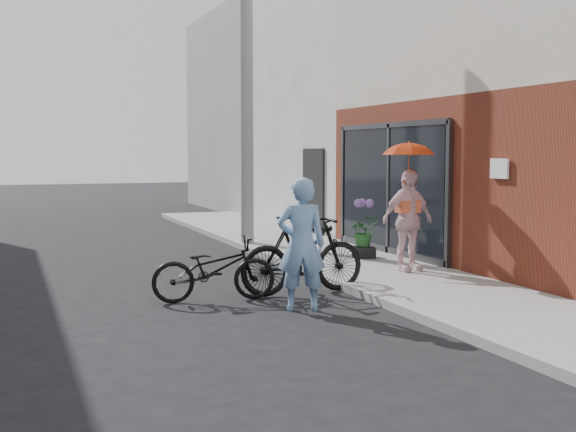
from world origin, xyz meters
TOP-DOWN VIEW (x-y plane):
  - ground at (0.00, 0.00)m, footprint 80.00×80.00m
  - sidewalk at (2.10, 2.00)m, footprint 2.20×24.00m
  - curb at (0.94, 2.00)m, footprint 0.12×24.00m
  - plaster_building at (7.20, 9.00)m, footprint 8.00×6.00m
  - east_building_far at (7.20, 16.00)m, footprint 8.00×8.00m
  - utility_pole at (1.10, 6.00)m, footprint 0.28×0.28m
  - officer at (-0.18, -0.11)m, footprint 0.73×0.58m
  - bike_left at (-1.08, 0.87)m, footprint 1.77×0.78m
  - bike_right at (0.26, 0.89)m, footprint 1.95×0.61m
  - kimono_woman at (2.39, 1.53)m, footprint 1.03×0.54m
  - parasol at (2.39, 1.53)m, footprint 0.81×0.81m
  - planter at (2.40, 3.08)m, footprint 0.48×0.48m
  - potted_plant at (2.40, 3.08)m, footprint 0.52×0.45m

SIDE VIEW (x-z plane):
  - ground at x=0.00m, z-range 0.00..0.00m
  - sidewalk at x=2.10m, z-range 0.00..0.12m
  - curb at x=0.94m, z-range 0.00..0.12m
  - planter at x=2.40m, z-range 0.12..0.32m
  - bike_left at x=-1.08m, z-range 0.00..0.90m
  - bike_right at x=0.26m, z-range 0.00..1.16m
  - potted_plant at x=2.40m, z-range 0.32..0.90m
  - officer at x=-0.18m, z-range 0.00..1.74m
  - kimono_woman at x=2.39m, z-range 0.12..1.79m
  - parasol at x=2.39m, z-range 1.79..2.50m
  - plaster_building at x=7.20m, z-range 0.00..7.00m
  - east_building_far at x=7.20m, z-range 0.00..7.00m
  - utility_pole at x=1.10m, z-range 0.00..7.00m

